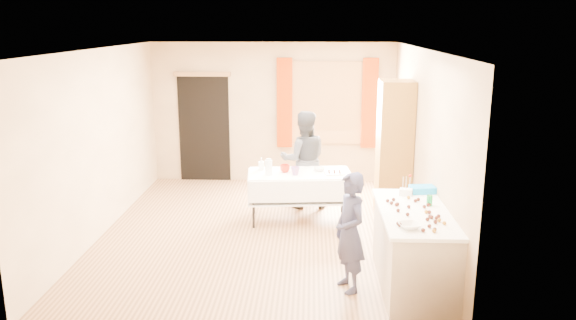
{
  "coord_description": "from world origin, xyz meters",
  "views": [
    {
      "loc": [
        0.71,
        -7.6,
        2.95
      ],
      "look_at": [
        0.4,
        0.0,
        1.08
      ],
      "focal_mm": 35.0,
      "sensor_mm": 36.0,
      "label": 1
    }
  ],
  "objects_px": {
    "counter": "(414,249)",
    "party_table": "(300,192)",
    "girl": "(350,232)",
    "cabinet": "(394,149)",
    "woman": "(304,160)",
    "chair": "(304,182)"
  },
  "relations": [
    {
      "from": "counter",
      "to": "woman",
      "type": "xyz_separation_m",
      "value": [
        -1.29,
        2.82,
        0.34
      ]
    },
    {
      "from": "cabinet",
      "to": "girl",
      "type": "distance_m",
      "value": 2.73
    },
    {
      "from": "cabinet",
      "to": "woman",
      "type": "relative_size",
      "value": 1.33
    },
    {
      "from": "cabinet",
      "to": "counter",
      "type": "height_order",
      "value": "cabinet"
    },
    {
      "from": "chair",
      "to": "girl",
      "type": "distance_m",
      "value": 3.47
    },
    {
      "from": "counter",
      "to": "party_table",
      "type": "height_order",
      "value": "counter"
    },
    {
      "from": "girl",
      "to": "counter",
      "type": "bearing_deg",
      "value": 76.47
    },
    {
      "from": "girl",
      "to": "woman",
      "type": "distance_m",
      "value": 2.98
    },
    {
      "from": "chair",
      "to": "party_table",
      "type": "bearing_deg",
      "value": -70.65
    },
    {
      "from": "counter",
      "to": "party_table",
      "type": "distance_m",
      "value": 2.55
    },
    {
      "from": "party_table",
      "to": "counter",
      "type": "bearing_deg",
      "value": -63.44
    },
    {
      "from": "counter",
      "to": "girl",
      "type": "relative_size",
      "value": 1.23
    },
    {
      "from": "cabinet",
      "to": "chair",
      "type": "relative_size",
      "value": 2.29
    },
    {
      "from": "party_table",
      "to": "chair",
      "type": "xyz_separation_m",
      "value": [
        0.05,
        1.13,
        -0.17
      ]
    },
    {
      "from": "cabinet",
      "to": "chair",
      "type": "distance_m",
      "value": 1.8
    },
    {
      "from": "party_table",
      "to": "girl",
      "type": "xyz_separation_m",
      "value": [
        0.6,
        -2.28,
        0.24
      ]
    },
    {
      "from": "counter",
      "to": "party_table",
      "type": "relative_size",
      "value": 1.03
    },
    {
      "from": "cabinet",
      "to": "woman",
      "type": "height_order",
      "value": "cabinet"
    },
    {
      "from": "party_table",
      "to": "girl",
      "type": "distance_m",
      "value": 2.37
    },
    {
      "from": "chair",
      "to": "girl",
      "type": "height_order",
      "value": "girl"
    },
    {
      "from": "woman",
      "to": "counter",
      "type": "bearing_deg",
      "value": 108.24
    },
    {
      "from": "girl",
      "to": "party_table",
      "type": "bearing_deg",
      "value": 172.93
    }
  ]
}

